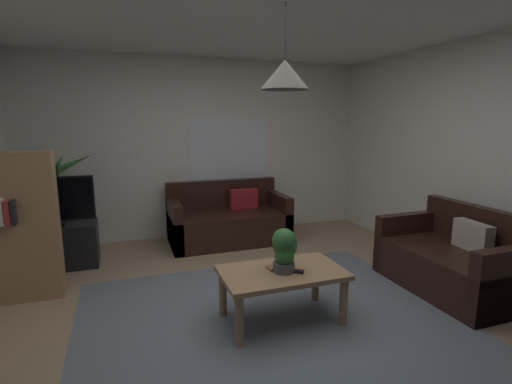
# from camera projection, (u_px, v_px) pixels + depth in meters

# --- Properties ---
(floor) EXTENTS (4.85, 5.25, 0.02)m
(floor) POSITION_uv_depth(u_px,v_px,m) (268.00, 318.00, 3.33)
(floor) COLOR #9E8466
(floor) RESTS_ON ground
(rug) EXTENTS (3.15, 2.89, 0.01)m
(rug) POSITION_uv_depth(u_px,v_px,m) (276.00, 328.00, 3.14)
(rug) COLOR slate
(rug) RESTS_ON ground
(wall_back) EXTENTS (4.97, 0.06, 2.53)m
(wall_back) POSITION_uv_depth(u_px,v_px,m) (202.00, 149.00, 5.55)
(wall_back) COLOR silver
(wall_back) RESTS_ON ground
(wall_right) EXTENTS (0.06, 5.25, 2.53)m
(wall_right) POSITION_uv_depth(u_px,v_px,m) (494.00, 161.00, 3.89)
(wall_right) COLOR silver
(wall_right) RESTS_ON ground
(ceiling) EXTENTS (4.85, 5.25, 0.02)m
(ceiling) POSITION_uv_depth(u_px,v_px,m) (269.00, 2.00, 2.85)
(ceiling) COLOR white
(window_pane) EXTENTS (1.18, 0.01, 1.10)m
(window_pane) POSITION_uv_depth(u_px,v_px,m) (229.00, 157.00, 5.67)
(window_pane) COLOR white
(couch_under_window) EXTENTS (1.60, 0.82, 0.82)m
(couch_under_window) POSITION_uv_depth(u_px,v_px,m) (228.00, 222.00, 5.35)
(couch_under_window) COLOR black
(couch_under_window) RESTS_ON ground
(couch_right_side) EXTENTS (0.82, 1.35, 0.82)m
(couch_right_side) POSITION_uv_depth(u_px,v_px,m) (453.00, 263.00, 3.83)
(couch_right_side) COLOR black
(couch_right_side) RESTS_ON ground
(coffee_table) EXTENTS (1.02, 0.60, 0.45)m
(coffee_table) POSITION_uv_depth(u_px,v_px,m) (282.00, 279.00, 3.21)
(coffee_table) COLOR #A87F56
(coffee_table) RESTS_ON ground
(book_on_table_0) EXTENTS (0.15, 0.12, 0.02)m
(book_on_table_0) POSITION_uv_depth(u_px,v_px,m) (275.00, 267.00, 3.22)
(book_on_table_0) COLOR #99663F
(book_on_table_0) RESTS_ON coffee_table
(remote_on_table_0) EXTENTS (0.16, 0.13, 0.02)m
(remote_on_table_0) POSITION_uv_depth(u_px,v_px,m) (294.00, 271.00, 3.15)
(remote_on_table_0) COLOR black
(remote_on_table_0) RESTS_ON coffee_table
(remote_on_table_1) EXTENTS (0.17, 0.10, 0.02)m
(remote_on_table_1) POSITION_uv_depth(u_px,v_px,m) (286.00, 266.00, 3.26)
(remote_on_table_1) COLOR black
(remote_on_table_1) RESTS_ON coffee_table
(potted_plant_on_table) EXTENTS (0.22, 0.22, 0.37)m
(potted_plant_on_table) POSITION_uv_depth(u_px,v_px,m) (285.00, 248.00, 3.15)
(potted_plant_on_table) COLOR #4C4C51
(potted_plant_on_table) RESTS_ON coffee_table
(tv_stand) EXTENTS (0.90, 0.44, 0.50)m
(tv_stand) POSITION_uv_depth(u_px,v_px,m) (56.00, 246.00, 4.40)
(tv_stand) COLOR black
(tv_stand) RESTS_ON ground
(tv) EXTENTS (0.90, 0.16, 0.56)m
(tv) POSITION_uv_depth(u_px,v_px,m) (51.00, 201.00, 4.28)
(tv) COLOR black
(tv) RESTS_ON tv_stand
(potted_palm_corner) EXTENTS (0.87, 0.77, 1.33)m
(potted_palm_corner) POSITION_uv_depth(u_px,v_px,m) (56.00, 208.00, 4.78)
(potted_palm_corner) COLOR brown
(potted_palm_corner) RESTS_ON ground
(bookshelf_corner) EXTENTS (0.70, 0.31, 1.40)m
(bookshelf_corner) POSITION_uv_depth(u_px,v_px,m) (16.00, 227.00, 3.53)
(bookshelf_corner) COLOR #A87F56
(bookshelf_corner) RESTS_ON ground
(pendant_lamp) EXTENTS (0.38, 0.38, 0.62)m
(pendant_lamp) POSITION_uv_depth(u_px,v_px,m) (285.00, 75.00, 2.90)
(pendant_lamp) COLOR black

